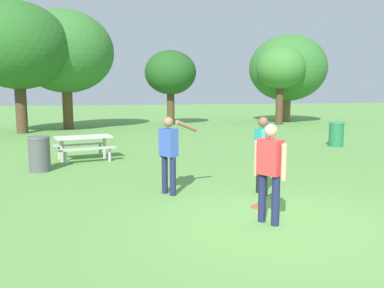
% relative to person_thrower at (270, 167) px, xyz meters
% --- Properties ---
extents(ground_plane, '(120.00, 120.00, 0.00)m').
position_rel_person_thrower_xyz_m(ground_plane, '(0.15, 0.10, -0.94)').
color(ground_plane, '#609947').
extents(person_thrower, '(0.38, 0.54, 1.64)m').
position_rel_person_thrower_xyz_m(person_thrower, '(0.00, 0.00, 0.00)').
color(person_thrower, '#1E234C').
rests_on(person_thrower, ground).
extents(person_catcher, '(0.83, 0.55, 1.64)m').
position_rel_person_thrower_xyz_m(person_catcher, '(-1.22, 2.19, 0.02)').
color(person_catcher, '#1E234C').
rests_on(person_catcher, ground).
extents(person_bystander, '(0.23, 0.61, 1.64)m').
position_rel_person_thrower_xyz_m(person_bystander, '(0.67, 1.70, 0.00)').
color(person_bystander, black).
rests_on(person_bystander, ground).
extents(frisbee, '(0.28, 0.28, 0.03)m').
position_rel_person_thrower_xyz_m(frisbee, '(0.22, 0.85, -0.93)').
color(frisbee, '#E04733').
rests_on(frisbee, ground).
extents(picnic_table_near, '(1.97, 1.76, 0.77)m').
position_rel_person_thrower_xyz_m(picnic_table_near, '(-3.03, 6.87, -0.38)').
color(picnic_table_near, beige).
rests_on(picnic_table_near, ground).
extents(trash_can_beside_table, '(0.59, 0.59, 0.96)m').
position_rel_person_thrower_xyz_m(trash_can_beside_table, '(-4.17, 5.41, -0.46)').
color(trash_can_beside_table, '#515156').
rests_on(trash_can_beside_table, ground).
extents(trash_can_further_along, '(0.59, 0.59, 0.96)m').
position_rel_person_thrower_xyz_m(trash_can_further_along, '(6.65, 7.54, -0.46)').
color(trash_can_further_along, '#237047').
rests_on(trash_can_further_along, ground).
extents(tree_tall_left, '(5.21, 5.21, 6.72)m').
position_rel_person_thrower_xyz_m(tree_tall_left, '(-6.30, 15.98, 3.54)').
color(tree_tall_left, '#4C3823').
rests_on(tree_tall_left, ground).
extents(tree_broad_center, '(5.51, 5.51, 6.80)m').
position_rel_person_thrower_xyz_m(tree_broad_center, '(-4.10, 17.91, 3.49)').
color(tree_broad_center, brown).
rests_on(tree_broad_center, ground).
extents(tree_far_right, '(3.39, 3.39, 4.88)m').
position_rel_person_thrower_xyz_m(tree_far_right, '(2.36, 19.34, 2.46)').
color(tree_far_right, '#4C3823').
rests_on(tree_far_right, ground).
extents(tree_slender_mid, '(3.22, 3.22, 5.11)m').
position_rel_person_thrower_xyz_m(tree_slender_mid, '(9.34, 17.45, 2.75)').
color(tree_slender_mid, '#4C3823').
rests_on(tree_slender_mid, ground).
extents(tree_back_left, '(5.49, 5.49, 6.19)m').
position_rel_person_thrower_xyz_m(tree_back_left, '(10.96, 19.47, 2.90)').
color(tree_back_left, brown).
rests_on(tree_back_left, ground).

